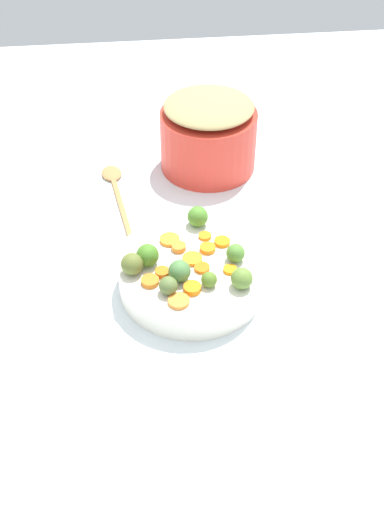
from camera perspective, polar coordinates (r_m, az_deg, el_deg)
tabletop at (r=1.32m, az=0.99°, el=-2.98°), size 2.40×2.40×0.02m
serving_bowl_carrots at (r=1.28m, az=-0.00°, el=-1.65°), size 0.29×0.29×0.08m
metal_pot at (r=1.61m, az=1.42°, el=10.05°), size 0.23×0.23×0.15m
stuffing_mound at (r=1.56m, az=1.48°, el=12.90°), size 0.21×0.21×0.04m
carrot_slice_0 at (r=1.19m, az=0.03°, el=-2.82°), size 0.04×0.04×0.01m
carrot_slice_1 at (r=1.29m, az=-1.96°, el=1.43°), size 0.05×0.05×0.01m
carrot_slice_2 at (r=1.25m, az=0.03°, el=-0.25°), size 0.05×0.05×0.01m
carrot_slice_3 at (r=1.30m, az=1.14°, el=1.75°), size 0.03×0.03×0.01m
carrot_slice_4 at (r=1.29m, az=2.64°, el=1.24°), size 0.03×0.03×0.01m
carrot_slice_5 at (r=1.17m, az=-1.16°, el=-3.95°), size 0.05×0.05×0.01m
carrot_slice_6 at (r=1.20m, az=-3.67°, el=-2.20°), size 0.04×0.04×0.01m
carrot_slice_7 at (r=1.22m, az=-2.61°, el=-1.44°), size 0.03×0.03×0.01m
carrot_slice_8 at (r=1.27m, az=-1.16°, el=0.77°), size 0.03×0.03×0.01m
carrot_slice_9 at (r=1.23m, az=3.34°, el=-1.19°), size 0.04×0.04×0.01m
carrot_slice_10 at (r=1.27m, az=1.37°, el=0.68°), size 0.04×0.04×0.01m
carrot_slice_11 at (r=1.23m, az=0.87°, el=-1.05°), size 0.04×0.04×0.01m
brussels_sprout_0 at (r=1.23m, az=-3.90°, el=0.07°), size 0.04×0.04×0.04m
brussels_sprout_1 at (r=1.32m, az=0.51°, el=3.46°), size 0.04×0.04×0.04m
brussels_sprout_2 at (r=1.20m, az=-1.10°, el=-1.32°), size 0.04×0.04×0.04m
brussels_sprout_3 at (r=1.19m, az=1.47°, el=-2.07°), size 0.03×0.03×0.03m
brussels_sprout_4 at (r=1.22m, az=-5.25°, el=-0.70°), size 0.04×0.04×0.04m
brussels_sprout_5 at (r=1.24m, az=3.81°, el=0.26°), size 0.04×0.04×0.04m
brussels_sprout_6 at (r=1.18m, az=-2.08°, el=-2.60°), size 0.03×0.03×0.03m
brussels_sprout_7 at (r=1.19m, az=4.36°, el=-1.96°), size 0.04×0.04×0.04m
wooden_spoon at (r=1.57m, az=-6.66°, el=5.93°), size 0.08×0.33×0.01m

